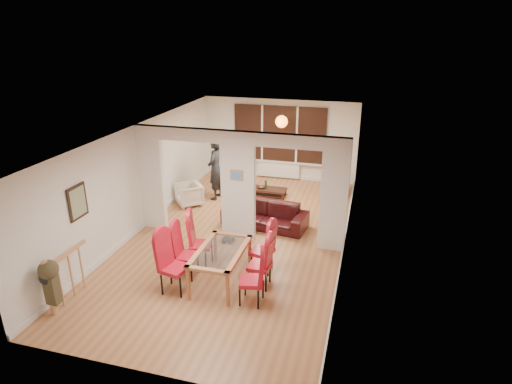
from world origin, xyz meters
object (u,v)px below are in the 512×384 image
at_px(dining_chair_rc, 262,248).
at_px(bottle, 266,184).
at_px(dining_table, 221,266).
at_px(dining_chair_la, 174,264).
at_px(coffee_table, 270,192).
at_px(dining_chair_ra, 251,277).
at_px(television, 337,184).
at_px(sofa, 265,215).
at_px(dining_chair_lc, 200,241).
at_px(dining_chair_rb, 260,262).
at_px(armchair, 189,194).
at_px(bowl, 261,187).
at_px(dining_chair_lb, 186,253).
at_px(person, 215,169).

xyz_separation_m(dining_chair_rc, bottle, (-0.95, 4.13, -0.17)).
xyz_separation_m(dining_table, bottle, (-0.28, 4.76, -0.00)).
distance_m(dining_chair_la, coffee_table, 5.31).
xyz_separation_m(dining_chair_ra, television, (0.99, 5.97, -0.24)).
height_order(sofa, coffee_table, sofa).
xyz_separation_m(dining_chair_lc, coffee_table, (0.47, 4.24, -0.44)).
bearing_deg(television, dining_table, 170.53).
height_order(dining_chair_lc, television, dining_chair_lc).
height_order(dining_table, dining_chair_la, dining_chair_la).
height_order(dining_chair_la, dining_chair_ra, dining_chair_la).
bearing_deg(dining_chair_rb, coffee_table, 105.70).
relative_size(coffee_table, bottle, 3.73).
distance_m(armchair, coffee_table, 2.41).
bearing_deg(dining_chair_rc, dining_chair_rb, -67.84).
bearing_deg(bottle, dining_chair_rb, -77.39).
bearing_deg(bottle, bowl, -156.82).
bearing_deg(dining_chair_rb, television, 84.16).
bearing_deg(sofa, dining_chair_lb, -101.96).
height_order(dining_chair_rc, person, person).
distance_m(television, coffee_table, 2.06).
bearing_deg(television, dining_chair_rb, 177.89).
distance_m(sofa, bottle, 2.10).
relative_size(dining_chair_lb, coffee_table, 1.09).
bearing_deg(armchair, bottle, 83.37).
bearing_deg(dining_chair_la, bowl, 99.45).
height_order(sofa, bottle, sofa).
height_order(dining_chair_rb, sofa, dining_chair_rb).
bearing_deg(bowl, dining_chair_rb, -75.84).
distance_m(sofa, coffee_table, 2.07).
xyz_separation_m(dining_chair_lc, bowl, (0.23, 4.20, -0.30)).
bearing_deg(television, coffee_table, 119.51).
bearing_deg(coffee_table, dining_chair_lc, -96.37).
xyz_separation_m(sofa, bowl, (-0.61, 1.99, -0.05)).
bearing_deg(dining_table, dining_chair_ra, -32.19).
xyz_separation_m(dining_chair_lb, bottle, (0.46, 4.73, -0.18)).
relative_size(dining_chair_lc, bowl, 4.84).
distance_m(dining_chair_lc, television, 5.53).
bearing_deg(dining_chair_ra, coffee_table, 87.63).
height_order(sofa, television, sofa).
distance_m(dining_chair_lb, dining_chair_lc, 0.50).
bearing_deg(bottle, armchair, -146.41).
bearing_deg(dining_chair_la, dining_chair_rc, 51.93).
relative_size(dining_chair_la, television, 1.14).
xyz_separation_m(dining_chair_rb, bottle, (-1.05, 4.68, -0.16)).
xyz_separation_m(dining_table, armchair, (-2.20, 3.48, -0.05)).
height_order(dining_chair_rc, coffee_table, dining_chair_rc).
bearing_deg(dining_chair_ra, dining_table, 135.42).
height_order(dining_chair_ra, armchair, dining_chair_ra).
xyz_separation_m(person, television, (3.38, 1.34, -0.62)).
xyz_separation_m(dining_table, bowl, (-0.40, 4.71, -0.10)).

